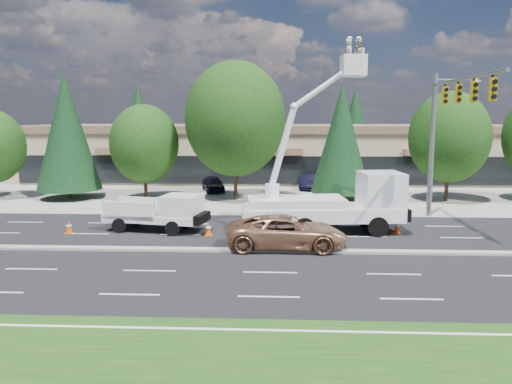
{
  "coord_description": "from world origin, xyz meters",
  "views": [
    {
      "loc": [
        0.32,
        -22.89,
        6.29
      ],
      "look_at": [
        -0.87,
        3.04,
        2.4
      ],
      "focal_mm": 35.0,
      "sensor_mm": 36.0,
      "label": 1
    }
  ],
  "objects_px": {
    "signal_mast": "(445,121)",
    "minivan": "(287,232)",
    "bucket_truck": "(334,193)",
    "utility_pickup": "(160,216)"
  },
  "relations": [
    {
      "from": "minivan",
      "to": "utility_pickup",
      "type": "bearing_deg",
      "value": 64.15
    },
    {
      "from": "bucket_truck",
      "to": "minivan",
      "type": "height_order",
      "value": "bucket_truck"
    },
    {
      "from": "bucket_truck",
      "to": "minivan",
      "type": "distance_m",
      "value": 4.64
    },
    {
      "from": "minivan",
      "to": "signal_mast",
      "type": "bearing_deg",
      "value": -55.42
    },
    {
      "from": "utility_pickup",
      "to": "minivan",
      "type": "relative_size",
      "value": 0.99
    },
    {
      "from": "signal_mast",
      "to": "minivan",
      "type": "bearing_deg",
      "value": -145.67
    },
    {
      "from": "utility_pickup",
      "to": "bucket_truck",
      "type": "distance_m",
      "value": 9.7
    },
    {
      "from": "utility_pickup",
      "to": "bucket_truck",
      "type": "height_order",
      "value": "bucket_truck"
    },
    {
      "from": "bucket_truck",
      "to": "signal_mast",
      "type": "bearing_deg",
      "value": 16.96
    },
    {
      "from": "signal_mast",
      "to": "minivan",
      "type": "height_order",
      "value": "signal_mast"
    }
  ]
}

